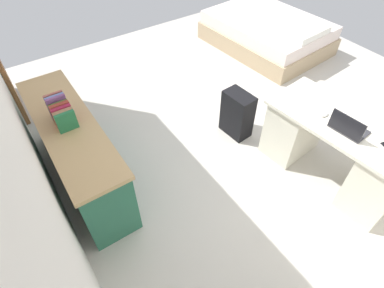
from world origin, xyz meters
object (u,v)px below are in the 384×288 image
(credenza, at_px, (77,152))
(bed, at_px, (267,33))
(desk, at_px, (335,149))
(computer_mouse, at_px, (324,114))
(laptop, at_px, (348,128))
(figurine_small, at_px, (54,101))
(suitcase_black, at_px, (237,114))

(credenza, xyz_separation_m, bed, (1.01, -3.57, -0.15))
(desk, bearing_deg, computer_mouse, 23.36)
(laptop, height_order, figurine_small, laptop)
(laptop, distance_m, computer_mouse, 0.27)
(credenza, distance_m, figurine_small, 0.54)
(suitcase_black, distance_m, computer_mouse, 1.02)
(bed, relative_size, suitcase_black, 3.54)
(computer_mouse, relative_size, figurine_small, 0.91)
(suitcase_black, height_order, figurine_small, figurine_small)
(credenza, xyz_separation_m, computer_mouse, (-1.21, -2.08, 0.35))
(credenza, relative_size, laptop, 5.46)
(bed, bearing_deg, laptop, 148.70)
(desk, height_order, laptop, laptop)
(credenza, bearing_deg, suitcase_black, -101.21)
(computer_mouse, bearing_deg, figurine_small, 48.49)
(bed, height_order, laptop, laptop)
(bed, bearing_deg, suitcase_black, 127.22)
(laptop, relative_size, computer_mouse, 3.30)
(suitcase_black, relative_size, laptop, 1.72)
(desk, bearing_deg, figurine_small, 51.69)
(desk, distance_m, suitcase_black, 1.12)
(credenza, height_order, figurine_small, figurine_small)
(credenza, height_order, bed, credenza)
(desk, height_order, figurine_small, figurine_small)
(desk, relative_size, laptop, 4.54)
(suitcase_black, distance_m, laptop, 1.26)
(suitcase_black, height_order, laptop, laptop)
(desk, distance_m, laptop, 0.42)
(desk, distance_m, credenza, 2.58)
(credenza, xyz_separation_m, laptop, (-1.47, -2.07, 0.39))
(bed, relative_size, figurine_small, 18.21)
(suitcase_black, xyz_separation_m, figurine_small, (0.66, 1.78, 0.55))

